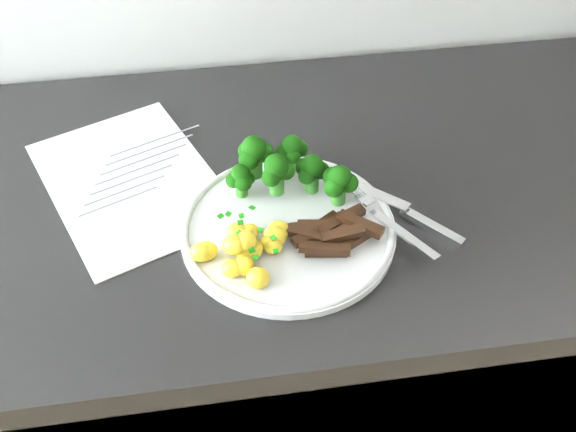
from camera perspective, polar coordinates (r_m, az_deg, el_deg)
The scene contains 8 objects.
counter at distance 1.27m, azimuth -3.30°, elevation -12.74°, with size 2.39×0.60×0.89m.
recipe_paper at distance 0.96m, azimuth -12.99°, elevation 2.87°, with size 0.31×0.35×0.00m.
plate at distance 0.86m, azimuth 0.00°, elevation -1.03°, with size 0.27×0.27×0.02m.
broccoli at distance 0.88m, azimuth -0.09°, elevation 4.13°, with size 0.17×0.11×0.07m.
potatoes at distance 0.82m, azimuth -3.55°, elevation -2.59°, with size 0.12×0.11×0.04m.
beef_strips at distance 0.84m, azimuth 3.76°, elevation -1.33°, with size 0.13×0.09×0.03m.
fork at distance 0.87m, azimuth 8.56°, elevation -0.48°, with size 0.09×0.16×0.02m.
knife at distance 0.89m, azimuth 10.59°, elevation -0.06°, with size 0.14×0.14×0.02m.
Camera 1 is at (0.01, 1.00, 1.53)m, focal length 42.41 mm.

